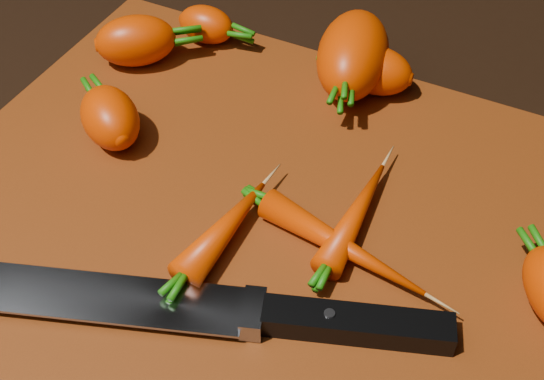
% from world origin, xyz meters
% --- Properties ---
extents(ground, '(2.00, 2.00, 0.01)m').
position_xyz_m(ground, '(0.00, 0.00, -0.01)').
color(ground, black).
extents(cutting_board, '(0.50, 0.40, 0.01)m').
position_xyz_m(cutting_board, '(0.00, 0.00, 0.01)').
color(cutting_board, '#82350D').
rests_on(cutting_board, ground).
extents(carrot_0, '(0.08, 0.08, 0.04)m').
position_xyz_m(carrot_0, '(-0.18, 0.11, 0.03)').
color(carrot_0, '#DC3700').
rests_on(carrot_0, cutting_board).
extents(carrot_1, '(0.08, 0.07, 0.04)m').
position_xyz_m(carrot_1, '(-0.15, 0.02, 0.03)').
color(carrot_1, '#DC3700').
rests_on(carrot_1, cutting_board).
extents(carrot_2, '(0.08, 0.11, 0.06)m').
position_xyz_m(carrot_2, '(-0.00, 0.17, 0.04)').
color(carrot_2, '#DC3700').
rests_on(carrot_2, cutting_board).
extents(carrot_3, '(0.07, 0.04, 0.04)m').
position_xyz_m(carrot_3, '(0.02, 0.17, 0.03)').
color(carrot_3, '#DC3700').
rests_on(carrot_3, cutting_board).
extents(carrot_4, '(0.05, 0.04, 0.03)m').
position_xyz_m(carrot_4, '(-0.15, 0.17, 0.03)').
color(carrot_4, '#DC3700').
rests_on(carrot_4, cutting_board).
extents(carrot_6, '(0.02, 0.11, 0.02)m').
position_xyz_m(carrot_6, '(0.06, 0.02, 0.02)').
color(carrot_6, '#DC3700').
rests_on(carrot_6, cutting_board).
extents(carrot_7, '(0.13, 0.05, 0.02)m').
position_xyz_m(carrot_7, '(0.06, -0.01, 0.02)').
color(carrot_7, '#DC3700').
rests_on(carrot_7, cutting_board).
extents(carrot_8, '(0.03, 0.10, 0.03)m').
position_xyz_m(carrot_8, '(-0.01, -0.03, 0.02)').
color(carrot_8, '#DC3700').
rests_on(carrot_8, cutting_board).
extents(knife, '(0.33, 0.14, 0.02)m').
position_xyz_m(knife, '(-0.05, -0.11, 0.02)').
color(knife, gray).
rests_on(knife, cutting_board).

